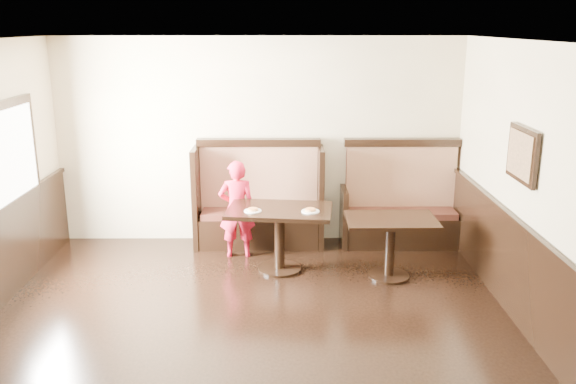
{
  "coord_description": "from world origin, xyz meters",
  "views": [
    {
      "loc": [
        0.34,
        -4.7,
        2.96
      ],
      "look_at": [
        0.39,
        2.35,
        1.0
      ],
      "focal_mm": 38.0,
      "sensor_mm": 36.0,
      "label": 1
    }
  ],
  "objects_px": {
    "booth_main": "(259,207)",
    "booth_neighbor": "(401,210)",
    "child": "(237,209)",
    "table_neighbor": "(390,233)",
    "table_main": "(280,223)"
  },
  "relations": [
    {
      "from": "child",
      "to": "table_neighbor",
      "type": "bearing_deg",
      "value": 154.42
    },
    {
      "from": "booth_neighbor",
      "to": "table_neighbor",
      "type": "bearing_deg",
      "value": -106.28
    },
    {
      "from": "table_main",
      "to": "child",
      "type": "height_order",
      "value": "child"
    },
    {
      "from": "child",
      "to": "booth_main",
      "type": "bearing_deg",
      "value": -123.97
    },
    {
      "from": "booth_main",
      "to": "child",
      "type": "distance_m",
      "value": 0.56
    },
    {
      "from": "table_main",
      "to": "table_neighbor",
      "type": "bearing_deg",
      "value": -3.15
    },
    {
      "from": "booth_main",
      "to": "child",
      "type": "bearing_deg",
      "value": -118.95
    },
    {
      "from": "table_main",
      "to": "child",
      "type": "xyz_separation_m",
      "value": [
        -0.55,
        0.48,
        0.03
      ]
    },
    {
      "from": "booth_main",
      "to": "booth_neighbor",
      "type": "bearing_deg",
      "value": -0.05
    },
    {
      "from": "booth_main",
      "to": "booth_neighbor",
      "type": "relative_size",
      "value": 1.06
    },
    {
      "from": "table_main",
      "to": "table_neighbor",
      "type": "relative_size",
      "value": 1.24
    },
    {
      "from": "booth_main",
      "to": "booth_neighbor",
      "type": "xyz_separation_m",
      "value": [
        1.95,
        -0.0,
        -0.05
      ]
    },
    {
      "from": "table_neighbor",
      "to": "booth_main",
      "type": "bearing_deg",
      "value": 143.27
    },
    {
      "from": "booth_main",
      "to": "table_neighbor",
      "type": "relative_size",
      "value": 1.64
    },
    {
      "from": "booth_neighbor",
      "to": "child",
      "type": "distance_m",
      "value": 2.27
    }
  ]
}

